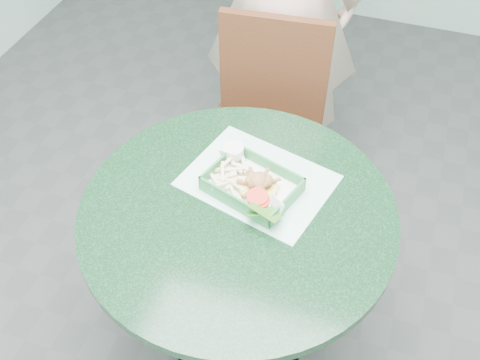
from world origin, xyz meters
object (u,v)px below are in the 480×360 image
(cafe_table, at_px, (238,249))
(crab_sandwich, at_px, (260,186))
(dining_chair, at_px, (265,119))
(food_basket, at_px, (252,191))
(sauce_ramekin, at_px, (222,161))

(cafe_table, xyz_separation_m, crab_sandwich, (0.04, 0.08, 0.22))
(dining_chair, height_order, food_basket, dining_chair)
(food_basket, distance_m, crab_sandwich, 0.04)
(dining_chair, xyz_separation_m, food_basket, (0.13, -0.59, 0.23))
(food_basket, bearing_deg, sauce_ramekin, 152.09)
(dining_chair, distance_m, sauce_ramekin, 0.59)
(dining_chair, relative_size, crab_sandwich, 8.37)
(dining_chair, bearing_deg, cafe_table, -85.47)
(cafe_table, relative_size, sauce_ramekin, 14.87)
(cafe_table, distance_m, crab_sandwich, 0.24)
(dining_chair, bearing_deg, sauce_ramekin, -93.32)
(sauce_ramekin, bearing_deg, dining_chair, 92.13)
(crab_sandwich, relative_size, sauce_ramekin, 1.79)
(dining_chair, xyz_separation_m, crab_sandwich, (0.16, -0.59, 0.27))
(dining_chair, height_order, sauce_ramekin, dining_chair)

